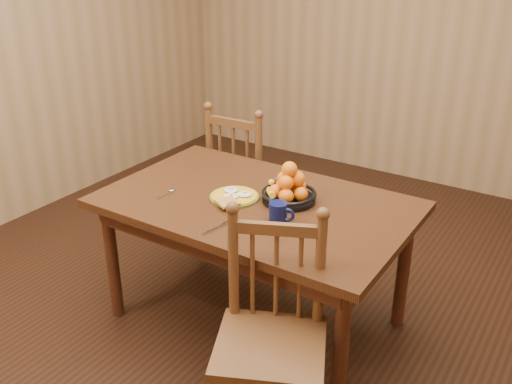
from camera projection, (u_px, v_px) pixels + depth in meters
The scene contains 10 objects.
room at pixel (256, 88), 2.73m from camera, with size 4.52×5.02×2.72m.
dining_table at pixel (256, 215), 3.02m from camera, with size 1.60×1.00×0.75m.
chair_far at pixel (246, 178), 3.91m from camera, with size 0.48×0.46×1.01m.
chair_near at pixel (271, 336), 2.39m from camera, with size 0.59×0.58×1.00m.
breakfast_plate at pixel (234, 196), 3.00m from camera, with size 0.26×0.31×0.04m.
fork at pixel (218, 227), 2.71m from camera, with size 0.05×0.18×0.00m.
spoon at pixel (169, 191), 3.08m from camera, with size 0.04×0.16×0.01m.
coffee_mug at pixel (279, 212), 2.75m from camera, with size 0.13×0.09×0.10m.
juice_glass at pixel (278, 186), 3.06m from camera, with size 0.06×0.06×0.09m.
fruit_bowl at pixel (289, 189), 2.96m from camera, with size 0.29×0.29×0.22m.
Camera 1 is at (1.46, -2.26, 2.03)m, focal length 40.00 mm.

